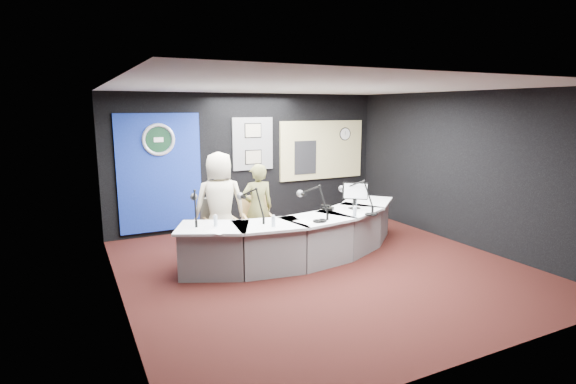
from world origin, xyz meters
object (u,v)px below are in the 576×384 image
person_man (220,204)px  person_woman (258,208)px  armchair_right (258,227)px  broadcast_desk (303,236)px  armchair_left (221,231)px

person_man → person_woman: size_ratio=1.15×
armchair_right → person_woman: person_woman is taller
broadcast_desk → person_man: 1.50m
broadcast_desk → armchair_right: armchair_right is taller
armchair_left → person_man: bearing=0.0°
person_woman → broadcast_desk: bearing=132.9°
armchair_right → person_man: bearing=-175.1°
broadcast_desk → armchair_left: size_ratio=5.20×
armchair_left → person_man: (0.00, 0.00, 0.46)m
armchair_right → person_woman: (0.00, 0.00, 0.35)m
broadcast_desk → armchair_right: 0.86m
person_man → armchair_left: bearing=-0.0°
armchair_left → person_woman: size_ratio=0.56×
broadcast_desk → person_woman: person_woman is taller
armchair_left → person_woman: bearing=-5.7°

